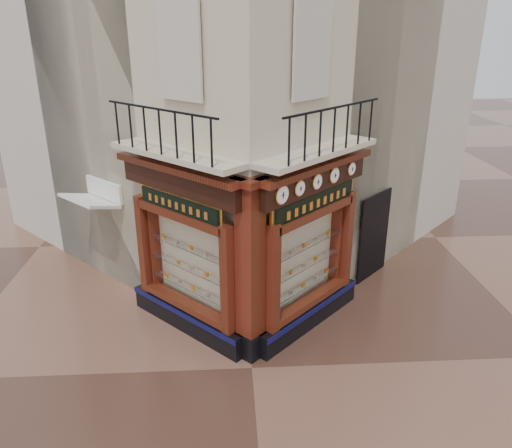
{
  "coord_description": "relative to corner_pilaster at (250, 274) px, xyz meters",
  "views": [
    {
      "loc": [
        -0.42,
        -8.53,
        6.64
      ],
      "look_at": [
        0.2,
        2.0,
        2.43
      ],
      "focal_mm": 35.0,
      "sensor_mm": 36.0,
      "label": 1
    }
  ],
  "objects": [
    {
      "name": "neighbour_left",
      "position": [
        -2.47,
        8.13,
        3.55
      ],
      "size": [
        11.31,
        11.31,
        11.0
      ],
      "primitive_type": "cube",
      "rotation": [
        0.0,
        0.0,
        0.79
      ],
      "color": "beige",
      "rests_on": "ground"
    },
    {
      "name": "balcony",
      "position": [
        0.0,
        0.99,
        2.27
      ],
      "size": [
        5.94,
        2.97,
        1.03
      ],
      "color": "beige",
      "rests_on": "ground"
    },
    {
      "name": "shopfront_left",
      "position": [
        -1.41,
        1.07,
        0.03
      ],
      "size": [
        2.86,
        2.86,
        3.98
      ],
      "rotation": [
        0.0,
        0.0,
        2.36
      ],
      "color": "black",
      "rests_on": "ground"
    },
    {
      "name": "neighbour_right",
      "position": [
        2.47,
        8.13,
        3.55
      ],
      "size": [
        11.31,
        11.31,
        11.0
      ],
      "primitive_type": "cube",
      "rotation": [
        0.0,
        0.0,
        0.79
      ],
      "color": "beige",
      "rests_on": "ground"
    },
    {
      "name": "clock_e",
      "position": [
        2.39,
        1.78,
        1.67
      ],
      "size": [
        0.25,
        0.25,
        0.31
      ],
      "rotation": [
        0.0,
        0.0,
        0.79
      ],
      "color": "gold",
      "rests_on": "ground"
    },
    {
      "name": "main_building",
      "position": [
        0.0,
        5.66,
        4.05
      ],
      "size": [
        11.31,
        11.31,
        12.0
      ],
      "primitive_type": "cube",
      "rotation": [
        0.0,
        0.0,
        0.79
      ],
      "color": "beige",
      "rests_on": "ground"
    },
    {
      "name": "clock_c",
      "position": [
        1.44,
        0.83,
        1.67
      ],
      "size": [
        0.27,
        0.27,
        0.33
      ],
      "rotation": [
        0.0,
        0.0,
        0.79
      ],
      "color": "gold",
      "rests_on": "ground"
    },
    {
      "name": "corner_pilaster",
      "position": [
        0.0,
        0.0,
        0.0
      ],
      "size": [
        0.85,
        0.85,
        3.98
      ],
      "rotation": [
        0.0,
        0.0,
        0.79
      ],
      "color": "black",
      "rests_on": "ground"
    },
    {
      "name": "ground",
      "position": [
        0.0,
        -0.5,
        -1.95
      ],
      "size": [
        80.0,
        80.0,
        0.0
      ],
      "primitive_type": "plane",
      "color": "#452A20",
      "rests_on": "ground"
    },
    {
      "name": "clock_a",
      "position": [
        0.61,
        0.01,
        1.67
      ],
      "size": [
        0.31,
        0.31,
        0.39
      ],
      "rotation": [
        0.0,
        0.0,
        0.79
      ],
      "color": "gold",
      "rests_on": "ground"
    },
    {
      "name": "signboard_left",
      "position": [
        -1.46,
        1.01,
        1.15
      ],
      "size": [
        1.9,
        1.9,
        0.51
      ],
      "rotation": [
        0.0,
        0.0,
        2.36
      ],
      "color": "#F0A746",
      "rests_on": "ground"
    },
    {
      "name": "clock_b",
      "position": [
        1.01,
        0.41,
        1.67
      ],
      "size": [
        0.27,
        0.27,
        0.33
      ],
      "rotation": [
        0.0,
        0.0,
        0.79
      ],
      "color": "gold",
      "rests_on": "ground"
    },
    {
      "name": "signboard_right",
      "position": [
        1.46,
        1.01,
        1.15
      ],
      "size": [
        2.15,
        2.15,
        0.57
      ],
      "rotation": [
        0.0,
        0.0,
        0.79
      ],
      "color": "#F0A746",
      "rests_on": "ground"
    },
    {
      "name": "awning",
      "position": [
        -3.96,
        3.25,
        -1.95
      ],
      "size": [
        1.72,
        1.72,
        0.31
      ],
      "primitive_type": null,
      "rotation": [
        0.26,
        0.0,
        2.36
      ],
      "color": "white",
      "rests_on": "ground"
    },
    {
      "name": "clock_d",
      "position": [
        1.89,
        1.29,
        1.67
      ],
      "size": [
        0.29,
        0.29,
        0.35
      ],
      "rotation": [
        0.0,
        0.0,
        0.79
      ],
      "color": "gold",
      "rests_on": "ground"
    },
    {
      "name": "shopfront_right",
      "position": [
        1.41,
        1.07,
        0.03
      ],
      "size": [
        2.86,
        2.86,
        3.98
      ],
      "rotation": [
        0.0,
        0.0,
        0.79
      ],
      "color": "black",
      "rests_on": "ground"
    }
  ]
}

